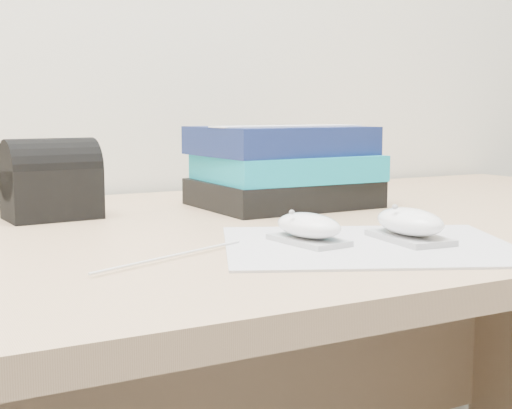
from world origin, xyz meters
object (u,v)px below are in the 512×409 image
mouse_rear (309,228)px  pouch (51,180)px  desk (252,369)px  mouse_front (410,224)px  book_stack (283,167)px

mouse_rear → pouch: (-0.21, 0.34, 0.03)m
desk → mouse_front: size_ratio=14.77×
desk → pouch: 0.40m
mouse_front → pouch: bearing=130.3°
pouch → book_stack: bearing=-5.6°
desk → book_stack: size_ratio=6.03×
mouse_rear → pouch: size_ratio=0.77×
book_stack → pouch: size_ratio=2.05×
mouse_rear → book_stack: (0.14, 0.30, 0.04)m
pouch → mouse_rear: bearing=-57.8°
mouse_front → book_stack: (0.03, 0.34, 0.04)m
desk → mouse_front: 0.39m
desk → book_stack: (0.09, 0.06, 0.30)m
desk → pouch: size_ratio=12.33×
mouse_rear → book_stack: size_ratio=0.38×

